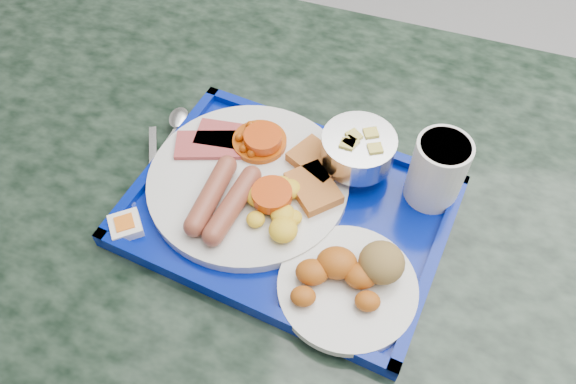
% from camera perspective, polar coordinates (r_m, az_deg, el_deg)
% --- Properties ---
extents(table, '(1.52, 1.20, 0.84)m').
position_cam_1_polar(table, '(0.95, 0.79, -9.27)').
color(table, slate).
rests_on(table, floor).
extents(tray, '(0.49, 0.43, 0.02)m').
position_cam_1_polar(tray, '(0.75, 0.00, -2.04)').
color(tray, '#03168D').
rests_on(tray, table).
extents(main_plate, '(0.27, 0.27, 0.04)m').
position_cam_1_polar(main_plate, '(0.76, -3.59, 1.20)').
color(main_plate, silver).
rests_on(main_plate, tray).
extents(bread_plate, '(0.17, 0.17, 0.06)m').
position_cam_1_polar(bread_plate, '(0.68, 6.46, -8.74)').
color(bread_plate, silver).
rests_on(bread_plate, tray).
extents(fruit_bowl, '(0.10, 0.10, 0.07)m').
position_cam_1_polar(fruit_bowl, '(0.76, 7.13, 4.31)').
color(fruit_bowl, silver).
rests_on(fruit_bowl, tray).
extents(juice_cup, '(0.07, 0.07, 0.10)m').
position_cam_1_polar(juice_cup, '(0.74, 14.98, 2.27)').
color(juice_cup, white).
rests_on(juice_cup, tray).
extents(spoon, '(0.06, 0.18, 0.01)m').
position_cam_1_polar(spoon, '(0.85, -11.71, 6.21)').
color(spoon, silver).
rests_on(spoon, tray).
extents(knife, '(0.06, 0.17, 0.00)m').
position_cam_1_polar(knife, '(0.82, -13.03, 3.25)').
color(knife, silver).
rests_on(knife, tray).
extents(jam_packet, '(0.05, 0.05, 0.02)m').
position_cam_1_polar(jam_packet, '(0.75, -16.17, -3.30)').
color(jam_packet, white).
rests_on(jam_packet, tray).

